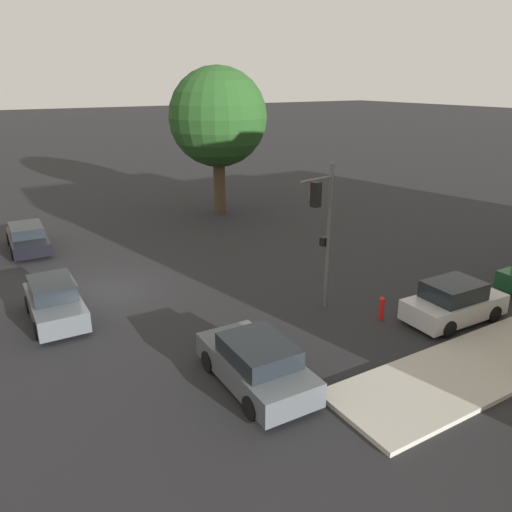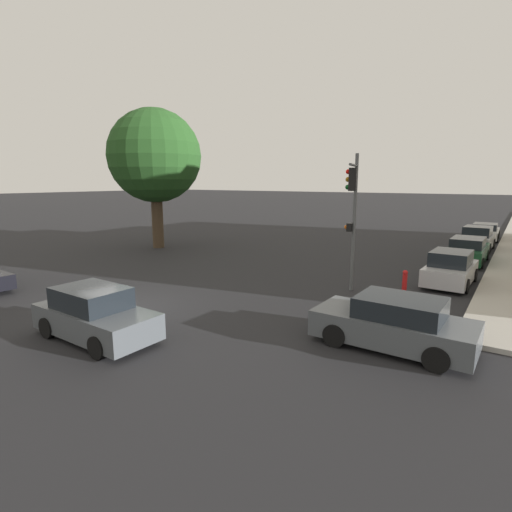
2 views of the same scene
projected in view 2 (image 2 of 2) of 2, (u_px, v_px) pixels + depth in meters
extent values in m
plane|color=black|center=(127.00, 308.00, 14.86)|extent=(300.00, 300.00, 0.00)
cylinder|color=#423323|center=(158.00, 220.00, 28.11)|extent=(0.79, 0.79, 3.98)
sphere|color=#234C1E|center=(155.00, 156.00, 27.30)|extent=(6.34, 6.34, 6.34)
cylinder|color=#515456|center=(354.00, 224.00, 16.80)|extent=(0.14, 0.14, 5.78)
cylinder|color=#515456|center=(354.00, 165.00, 15.60)|extent=(0.43, 1.65, 0.10)
cube|color=black|center=(353.00, 179.00, 15.70)|extent=(0.35, 0.35, 0.90)
sphere|color=red|center=(348.00, 172.00, 15.72)|extent=(0.20, 0.20, 0.20)
sphere|color=#99660F|center=(348.00, 179.00, 15.77)|extent=(0.20, 0.20, 0.20)
sphere|color=#0F511E|center=(348.00, 187.00, 15.83)|extent=(0.20, 0.20, 0.20)
cube|color=black|center=(350.00, 227.00, 16.90)|extent=(0.29, 0.39, 0.35)
sphere|color=orange|center=(346.00, 227.00, 16.95)|extent=(0.18, 0.18, 0.18)
cube|color=#4C5156|center=(392.00, 328.00, 11.32)|extent=(4.40, 2.01, 0.75)
cube|color=black|center=(400.00, 307.00, 11.10)|extent=(2.30, 1.74, 0.55)
cylinder|color=black|center=(335.00, 335.00, 11.39)|extent=(0.67, 0.23, 0.67)
cylinder|color=black|center=(358.00, 318.00, 12.86)|extent=(0.67, 0.23, 0.67)
cylinder|color=black|center=(436.00, 359.00, 9.86)|extent=(0.67, 0.23, 0.67)
cylinder|color=black|center=(450.00, 336.00, 11.33)|extent=(0.67, 0.23, 0.67)
cube|color=#4C5156|center=(96.00, 321.00, 11.93)|extent=(4.12, 1.82, 0.76)
cube|color=black|center=(91.00, 298.00, 11.90)|extent=(2.15, 1.58, 0.62)
cylinder|color=black|center=(147.00, 329.00, 11.92)|extent=(0.65, 0.23, 0.65)
cylinder|color=black|center=(98.00, 347.00, 10.60)|extent=(0.65, 0.23, 0.65)
cylinder|color=black|center=(96.00, 313.00, 13.35)|extent=(0.65, 0.23, 0.65)
cylinder|color=black|center=(48.00, 328.00, 12.03)|extent=(0.65, 0.23, 0.65)
cylinder|color=black|center=(6.00, 282.00, 17.29)|extent=(0.69, 0.24, 0.68)
cube|color=#B7B7BC|center=(450.00, 273.00, 18.21)|extent=(1.89, 4.03, 0.76)
cube|color=black|center=(451.00, 258.00, 17.95)|extent=(1.62, 2.11, 0.64)
cylinder|color=black|center=(436.00, 270.00, 19.72)|extent=(0.24, 0.64, 0.63)
cylinder|color=black|center=(474.00, 275.00, 18.76)|extent=(0.24, 0.64, 0.63)
cylinder|color=black|center=(424.00, 280.00, 17.74)|extent=(0.24, 0.64, 0.63)
cylinder|color=black|center=(466.00, 286.00, 16.79)|extent=(0.24, 0.64, 0.63)
cube|color=#194728|center=(467.00, 253.00, 23.16)|extent=(1.92, 4.63, 0.77)
cube|color=black|center=(468.00, 242.00, 22.89)|extent=(1.67, 2.42, 0.54)
cylinder|color=black|center=(454.00, 252.00, 24.86)|extent=(0.23, 0.60, 0.60)
cylinder|color=black|center=(487.00, 255.00, 23.88)|extent=(0.23, 0.60, 0.60)
cylinder|color=black|center=(446.00, 259.00, 22.55)|extent=(0.23, 0.60, 0.60)
cylinder|color=black|center=(481.00, 263.00, 21.56)|extent=(0.23, 0.60, 0.60)
cube|color=#B7B7BC|center=(477.00, 241.00, 27.41)|extent=(1.98, 4.09, 0.80)
cube|color=black|center=(478.00, 231.00, 27.15)|extent=(1.69, 2.15, 0.65)
cylinder|color=black|center=(466.00, 241.00, 28.95)|extent=(0.24, 0.70, 0.69)
cylinder|color=black|center=(493.00, 244.00, 27.95)|extent=(0.24, 0.70, 0.69)
cylinder|color=black|center=(459.00, 246.00, 26.97)|extent=(0.24, 0.70, 0.69)
cylinder|color=black|center=(489.00, 248.00, 25.97)|extent=(0.24, 0.70, 0.69)
cube|color=silver|center=(485.00, 233.00, 32.08)|extent=(1.98, 4.43, 0.65)
cube|color=black|center=(485.00, 227.00, 31.83)|extent=(1.71, 2.31, 0.49)
cylinder|color=black|center=(473.00, 233.00, 33.72)|extent=(0.23, 0.71, 0.70)
cylinder|color=black|center=(498.00, 234.00, 32.76)|extent=(0.23, 0.71, 0.70)
cylinder|color=black|center=(470.00, 236.00, 31.47)|extent=(0.23, 0.71, 0.70)
cylinder|color=black|center=(496.00, 238.00, 30.51)|extent=(0.23, 0.71, 0.70)
cylinder|color=red|center=(405.00, 283.00, 17.15)|extent=(0.20, 0.20, 0.75)
sphere|color=red|center=(405.00, 273.00, 17.07)|extent=(0.22, 0.22, 0.22)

